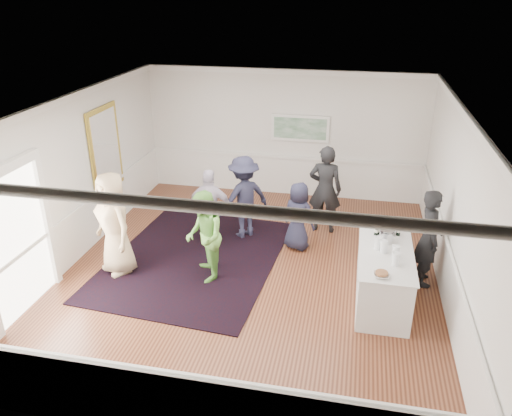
% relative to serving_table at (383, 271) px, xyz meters
% --- Properties ---
extents(floor, '(8.00, 8.00, 0.00)m').
position_rel_serving_table_xyz_m(floor, '(-2.43, 0.31, -0.48)').
color(floor, brown).
rests_on(floor, ground).
extents(ceiling, '(7.00, 8.00, 0.02)m').
position_rel_serving_table_xyz_m(ceiling, '(-2.43, 0.31, 2.72)').
color(ceiling, white).
rests_on(ceiling, wall_back).
extents(wall_left, '(0.02, 8.00, 3.20)m').
position_rel_serving_table_xyz_m(wall_left, '(-5.93, 0.31, 1.12)').
color(wall_left, white).
rests_on(wall_left, floor).
extents(wall_right, '(0.02, 8.00, 3.20)m').
position_rel_serving_table_xyz_m(wall_right, '(1.07, 0.31, 1.12)').
color(wall_right, white).
rests_on(wall_right, floor).
extents(wall_back, '(7.00, 0.02, 3.20)m').
position_rel_serving_table_xyz_m(wall_back, '(-2.43, 4.31, 1.12)').
color(wall_back, white).
rests_on(wall_back, floor).
extents(wall_front, '(7.00, 0.02, 3.20)m').
position_rel_serving_table_xyz_m(wall_front, '(-2.43, -3.69, 1.12)').
color(wall_front, white).
rests_on(wall_front, floor).
extents(wainscoting, '(7.00, 8.00, 1.00)m').
position_rel_serving_table_xyz_m(wainscoting, '(-2.43, 0.31, 0.02)').
color(wainscoting, white).
rests_on(wainscoting, floor).
extents(mirror, '(0.05, 1.25, 1.85)m').
position_rel_serving_table_xyz_m(mirror, '(-5.88, 1.61, 1.32)').
color(mirror, gold).
rests_on(mirror, wall_left).
extents(doorway, '(0.10, 1.78, 2.56)m').
position_rel_serving_table_xyz_m(doorway, '(-5.87, -1.59, 0.93)').
color(doorway, white).
rests_on(doorway, wall_left).
extents(landscape_painting, '(1.44, 0.06, 0.66)m').
position_rel_serving_table_xyz_m(landscape_painting, '(-2.03, 4.26, 1.30)').
color(landscape_painting, white).
rests_on(landscape_painting, wall_back).
extents(area_rug, '(3.47, 4.39, 0.02)m').
position_rel_serving_table_xyz_m(area_rug, '(-3.63, 0.52, -0.47)').
color(area_rug, black).
rests_on(area_rug, floor).
extents(serving_table, '(0.90, 2.38, 0.96)m').
position_rel_serving_table_xyz_m(serving_table, '(0.00, 0.00, 0.00)').
color(serving_table, silver).
rests_on(serving_table, floor).
extents(bartender, '(0.49, 0.70, 1.82)m').
position_rel_serving_table_xyz_m(bartender, '(0.77, 0.59, 0.43)').
color(bartender, black).
rests_on(bartender, floor).
extents(guest_tan, '(1.16, 1.08, 1.99)m').
position_rel_serving_table_xyz_m(guest_tan, '(-4.91, -0.17, 0.51)').
color(guest_tan, tan).
rests_on(guest_tan, floor).
extents(guest_green, '(0.93, 1.03, 1.73)m').
position_rel_serving_table_xyz_m(guest_green, '(-3.20, -0.09, 0.38)').
color(guest_green, '#66A943').
rests_on(guest_green, floor).
extents(guest_lilac, '(1.00, 0.46, 1.67)m').
position_rel_serving_table_xyz_m(guest_lilac, '(-3.46, 1.20, 0.35)').
color(guest_lilac, '#BEB3C8').
rests_on(guest_lilac, floor).
extents(guest_dark_a, '(1.31, 1.29, 1.81)m').
position_rel_serving_table_xyz_m(guest_dark_a, '(-2.89, 1.74, 0.42)').
color(guest_dark_a, '#1E1F33').
rests_on(guest_dark_a, floor).
extents(guest_dark_b, '(0.74, 0.52, 1.96)m').
position_rel_serving_table_xyz_m(guest_dark_b, '(-1.22, 2.35, 0.49)').
color(guest_dark_b, black).
rests_on(guest_dark_b, floor).
extents(guest_navy, '(0.83, 0.71, 1.44)m').
position_rel_serving_table_xyz_m(guest_navy, '(-1.68, 1.42, 0.24)').
color(guest_navy, '#1E1F33').
rests_on(guest_navy, floor).
extents(wine_bottles, '(0.46, 0.32, 0.31)m').
position_rel_serving_table_xyz_m(wine_bottles, '(0.01, 0.50, 0.63)').
color(wine_bottles, black).
rests_on(wine_bottles, serving_table).
extents(juice_pitchers, '(0.40, 0.60, 0.24)m').
position_rel_serving_table_xyz_m(juice_pitchers, '(0.02, -0.32, 0.60)').
color(juice_pitchers, '#6ABE43').
rests_on(juice_pitchers, serving_table).
extents(ice_bucket, '(0.26, 0.26, 0.25)m').
position_rel_serving_table_xyz_m(ice_bucket, '(-0.00, 0.17, 0.59)').
color(ice_bucket, silver).
rests_on(ice_bucket, serving_table).
extents(nut_bowl, '(0.25, 0.25, 0.07)m').
position_rel_serving_table_xyz_m(nut_bowl, '(-0.10, -0.98, 0.52)').
color(nut_bowl, white).
rests_on(nut_bowl, serving_table).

